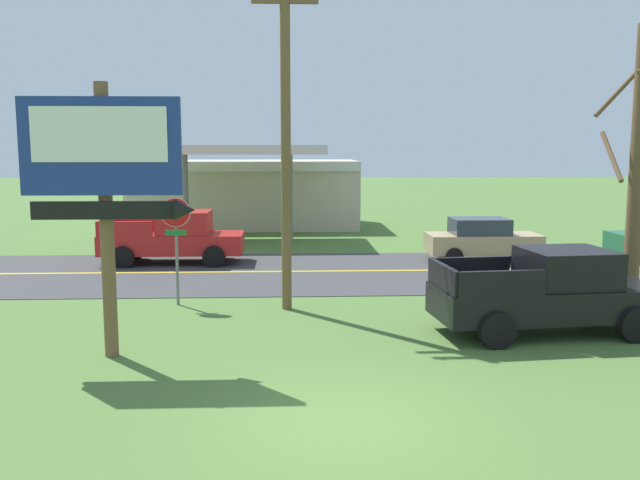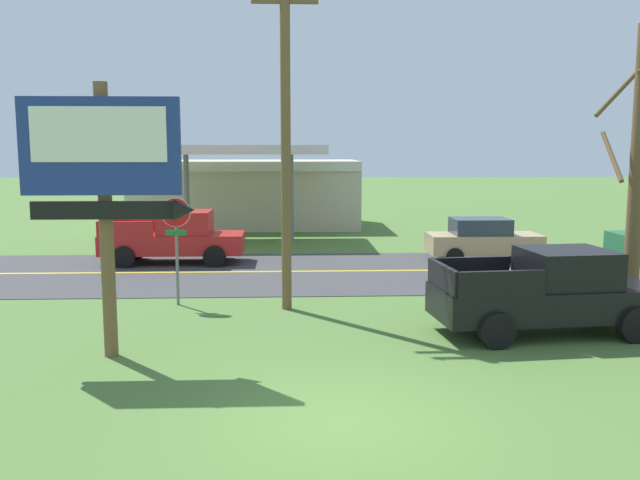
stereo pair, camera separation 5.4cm
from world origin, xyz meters
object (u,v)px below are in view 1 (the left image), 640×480
at_px(motel_sign, 106,173).
at_px(car_tan_near_lane, 482,239).
at_px(bare_tree, 637,167).
at_px(stop_sign, 176,232).
at_px(pickup_black_parked_on_lawn, 550,292).
at_px(utility_pole, 286,123).
at_px(pickup_red_on_road, 175,238).
at_px(gas_station, 246,191).

bearing_deg(motel_sign, car_tan_near_lane, 46.48).
bearing_deg(car_tan_near_lane, motel_sign, -133.52).
xyz_separation_m(motel_sign, bare_tree, (12.52, 3.40, 0.02)).
distance_m(stop_sign, pickup_black_parked_on_lawn, 9.69).
distance_m(pickup_black_parked_on_lawn, car_tan_near_lane, 10.16).
xyz_separation_m(motel_sign, utility_pole, (3.53, 4.11, 1.15)).
relative_size(stop_sign, utility_pole, 0.32).
height_order(pickup_black_parked_on_lawn, pickup_red_on_road, same).
relative_size(motel_sign, car_tan_near_lane, 1.32).
bearing_deg(stop_sign, motel_sign, -96.69).
distance_m(pickup_red_on_road, car_tan_near_lane, 11.59).
distance_m(motel_sign, bare_tree, 12.98).
height_order(stop_sign, car_tan_near_lane, stop_sign).
distance_m(motel_sign, gas_station, 23.45).
relative_size(bare_tree, gas_station, 0.61).
xyz_separation_m(gas_station, pickup_black_parked_on_lawn, (8.36, -21.91, -0.98)).
distance_m(gas_station, car_tan_near_lane, 15.32).
bearing_deg(pickup_red_on_road, car_tan_near_lane, 0.00).
xyz_separation_m(stop_sign, gas_station, (0.71, 18.66, -0.08)).
bearing_deg(gas_station, pickup_black_parked_on_lawn, -69.12).
relative_size(motel_sign, utility_pole, 0.60).
height_order(pickup_black_parked_on_lawn, car_tan_near_lane, pickup_black_parked_on_lawn).
xyz_separation_m(stop_sign, car_tan_near_lane, (10.38, 6.82, -1.20)).
bearing_deg(pickup_black_parked_on_lawn, motel_sign, -171.52).
height_order(utility_pole, car_tan_near_lane, utility_pole).
height_order(bare_tree, gas_station, bare_tree).
xyz_separation_m(pickup_black_parked_on_lawn, pickup_red_on_road, (-10.28, 10.07, 0.00)).
bearing_deg(motel_sign, gas_station, 86.91).
distance_m(utility_pole, car_tan_near_lane, 11.23).
height_order(utility_pole, bare_tree, utility_pole).
bearing_deg(car_tan_near_lane, gas_station, 129.24).
bearing_deg(pickup_red_on_road, gas_station, 80.79).
distance_m(bare_tree, pickup_black_parked_on_lawn, 4.51).
height_order(bare_tree, car_tan_near_lane, bare_tree).
relative_size(pickup_black_parked_on_lawn, car_tan_near_lane, 1.28).
bearing_deg(car_tan_near_lane, pickup_black_parked_on_lawn, -97.40).
height_order(motel_sign, pickup_black_parked_on_lawn, motel_sign).
bearing_deg(gas_station, pickup_red_on_road, -99.21).
xyz_separation_m(pickup_black_parked_on_lawn, car_tan_near_lane, (1.31, 10.07, -0.13)).
xyz_separation_m(motel_sign, stop_sign, (0.55, 4.68, -1.75)).
bearing_deg(bare_tree, gas_station, 119.46).
xyz_separation_m(bare_tree, gas_station, (-11.26, 19.94, -1.85)).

